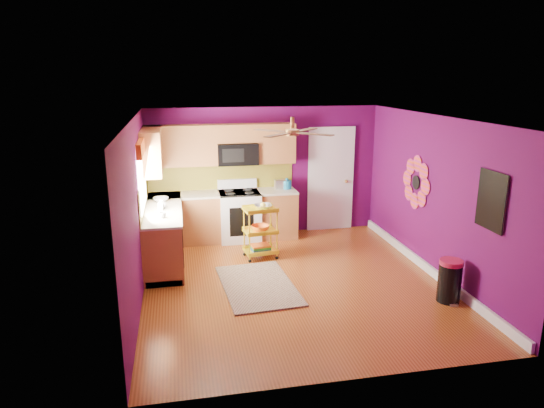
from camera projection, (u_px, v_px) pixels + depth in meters
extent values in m
plane|color=brown|center=(294.00, 282.00, 7.45)|extent=(5.00, 5.00, 0.00)
cube|color=#500947|center=(264.00, 172.00, 9.49)|extent=(4.50, 0.04, 2.50)
cube|color=#500947|center=(355.00, 269.00, 4.76)|extent=(4.50, 0.04, 2.50)
cube|color=#500947|center=(137.00, 212.00, 6.71)|extent=(0.04, 5.00, 2.50)
cube|color=#500947|center=(435.00, 197.00, 7.54)|extent=(0.04, 5.00, 2.50)
cube|color=silver|center=(296.00, 118.00, 6.80)|extent=(4.50, 5.00, 0.04)
cube|color=white|center=(427.00, 267.00, 7.85)|extent=(0.05, 4.90, 0.14)
cube|color=brown|center=(164.00, 235.00, 8.25)|extent=(0.60, 2.30, 0.90)
cube|color=brown|center=(224.00, 217.00, 9.26)|extent=(2.80, 0.60, 0.90)
cube|color=beige|center=(163.00, 208.00, 8.13)|extent=(0.63, 2.30, 0.04)
cube|color=beige|center=(223.00, 193.00, 9.14)|extent=(2.80, 0.63, 0.04)
cube|color=black|center=(165.00, 257.00, 8.35)|extent=(0.54, 2.30, 0.10)
cube|color=black|center=(224.00, 237.00, 9.36)|extent=(2.80, 0.54, 0.10)
cube|color=white|center=(239.00, 216.00, 9.28)|extent=(0.76, 0.66, 0.92)
cube|color=black|center=(239.00, 193.00, 9.16)|extent=(0.76, 0.62, 0.03)
cube|color=white|center=(237.00, 184.00, 9.40)|extent=(0.76, 0.06, 0.18)
cube|color=black|center=(242.00, 222.00, 8.98)|extent=(0.45, 0.02, 0.55)
cube|color=brown|center=(181.00, 146.00, 8.89)|extent=(1.32, 0.33, 0.75)
cube|color=brown|center=(276.00, 143.00, 9.22)|extent=(0.72, 0.33, 0.75)
cube|color=brown|center=(237.00, 133.00, 9.03)|extent=(0.76, 0.33, 0.34)
cube|color=brown|center=(152.00, 151.00, 8.34)|extent=(0.33, 1.30, 0.75)
cube|color=black|center=(237.00, 154.00, 9.10)|extent=(0.76, 0.38, 0.40)
cube|color=brown|center=(221.00, 176.00, 9.34)|extent=(2.80, 0.01, 0.51)
cube|color=brown|center=(144.00, 193.00, 8.00)|extent=(0.01, 2.30, 0.51)
cube|color=white|center=(142.00, 176.00, 7.63)|extent=(0.03, 1.20, 1.00)
cube|color=#D35712|center=(141.00, 146.00, 7.51)|extent=(0.08, 1.35, 0.22)
cube|color=white|center=(330.00, 180.00, 9.78)|extent=(0.85, 0.04, 2.05)
cube|color=white|center=(331.00, 180.00, 9.76)|extent=(0.95, 0.02, 2.15)
sphere|color=#BF8C3F|center=(346.00, 181.00, 9.79)|extent=(0.07, 0.07, 0.07)
cylinder|color=black|center=(416.00, 182.00, 8.08)|extent=(0.01, 0.24, 0.24)
cube|color=teal|center=(492.00, 201.00, 6.14)|extent=(0.03, 0.52, 0.72)
cube|color=black|center=(491.00, 201.00, 6.13)|extent=(0.01, 0.56, 0.76)
cylinder|color=#BF8C3F|center=(292.00, 123.00, 7.01)|extent=(0.06, 0.06, 0.16)
cylinder|color=#BF8C3F|center=(292.00, 132.00, 7.05)|extent=(0.20, 0.20, 0.08)
cube|color=#4C2D19|center=(305.00, 130.00, 7.35)|extent=(0.47, 0.47, 0.01)
cube|color=#4C2D19|center=(271.00, 131.00, 7.25)|extent=(0.47, 0.47, 0.01)
cube|color=#4C2D19|center=(278.00, 135.00, 6.74)|extent=(0.47, 0.47, 0.01)
cube|color=#4C2D19|center=(315.00, 134.00, 6.84)|extent=(0.47, 0.47, 0.01)
cube|color=black|center=(258.00, 285.00, 7.33)|extent=(1.16, 1.76, 0.02)
cylinder|color=yellow|center=(249.00, 237.00, 8.11)|extent=(0.02, 0.02, 0.85)
cylinder|color=yellow|center=(277.00, 234.00, 8.26)|extent=(0.02, 0.02, 0.85)
cylinder|color=yellow|center=(244.00, 231.00, 8.42)|extent=(0.02, 0.02, 0.85)
cylinder|color=yellow|center=(271.00, 228.00, 8.57)|extent=(0.02, 0.02, 0.85)
sphere|color=black|center=(250.00, 261.00, 8.23)|extent=(0.06, 0.06, 0.06)
sphere|color=black|center=(277.00, 258.00, 8.38)|extent=(0.06, 0.06, 0.06)
sphere|color=black|center=(244.00, 254.00, 8.54)|extent=(0.06, 0.06, 0.06)
sphere|color=black|center=(271.00, 251.00, 8.69)|extent=(0.06, 0.06, 0.06)
cube|color=yellow|center=(260.00, 210.00, 8.24)|extent=(0.60, 0.47, 0.03)
cube|color=yellow|center=(260.00, 231.00, 8.34)|extent=(0.60, 0.47, 0.03)
cube|color=yellow|center=(261.00, 251.00, 8.43)|extent=(0.60, 0.47, 0.03)
imported|color=beige|center=(263.00, 207.00, 8.24)|extent=(0.34, 0.34, 0.07)
sphere|color=yellow|center=(263.00, 205.00, 8.23)|extent=(0.10, 0.10, 0.10)
imported|color=#D35712|center=(260.00, 228.00, 8.32)|extent=(0.35, 0.35, 0.10)
cube|color=navy|center=(260.00, 249.00, 8.42)|extent=(0.35, 0.28, 0.04)
cube|color=#267233|center=(260.00, 247.00, 8.41)|extent=(0.35, 0.28, 0.03)
cube|color=#D35712|center=(260.00, 245.00, 8.41)|extent=(0.35, 0.28, 0.03)
cylinder|color=black|center=(449.00, 283.00, 6.78)|extent=(0.39, 0.39, 0.55)
cylinder|color=#A7173B|center=(451.00, 262.00, 6.70)|extent=(0.32, 0.32, 0.06)
cube|color=beige|center=(454.00, 305.00, 6.69)|extent=(0.12, 0.08, 0.03)
cylinder|color=#1678A8|center=(287.00, 185.00, 9.41)|extent=(0.18, 0.18, 0.16)
sphere|color=#1678A8|center=(287.00, 180.00, 9.38)|extent=(0.06, 0.06, 0.06)
cube|color=beige|center=(280.00, 184.00, 9.41)|extent=(0.22, 0.15, 0.18)
imported|color=#EA3F72|center=(160.00, 205.00, 7.92)|extent=(0.08, 0.08, 0.18)
imported|color=white|center=(163.00, 204.00, 8.03)|extent=(0.12, 0.12, 0.15)
imported|color=white|center=(161.00, 199.00, 8.50)|extent=(0.26, 0.26, 0.06)
imported|color=white|center=(162.00, 215.00, 7.51)|extent=(0.11, 0.11, 0.09)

